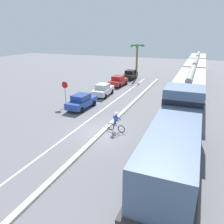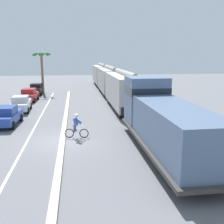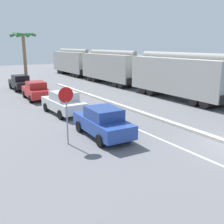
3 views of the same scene
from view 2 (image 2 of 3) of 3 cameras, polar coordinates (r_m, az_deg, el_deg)
ground_plane at (r=18.30m, az=-10.71°, el=-6.28°), size 120.00×120.00×0.00m
median_curb at (r=24.05m, az=-10.12°, el=-1.56°), size 0.36×36.00×0.16m
lane_stripe at (r=24.28m, az=-15.78°, el=-1.89°), size 0.14×36.00×0.01m
locomotive at (r=16.43m, az=10.66°, el=-1.89°), size 3.10×11.61×4.20m
hopper_car_lead at (r=27.97m, az=2.74°, el=4.72°), size 2.90×10.60×4.18m
hopper_car_middle at (r=39.35m, az=-0.43°, el=6.94°), size 2.90×10.60×4.18m
hopper_car_trailing at (r=50.83m, az=-2.19°, el=8.15°), size 2.90×10.60×4.18m
parked_car_blue at (r=23.46m, az=-21.95°, el=-0.78°), size 1.98×4.27×1.62m
parked_car_white at (r=28.88m, az=-19.24°, el=1.75°), size 1.98×4.27×1.62m
parked_car_red at (r=34.91m, az=-17.58°, el=3.59°), size 1.99×4.28×1.62m
parked_car_black at (r=40.81m, az=-16.12°, el=4.87°), size 1.85×4.21×1.62m
cyclist at (r=18.67m, az=-7.81°, el=-3.18°), size 1.70×0.52×1.71m
palm_tree_near at (r=41.22m, az=-15.06°, el=10.45°), size 2.74×2.79×6.29m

